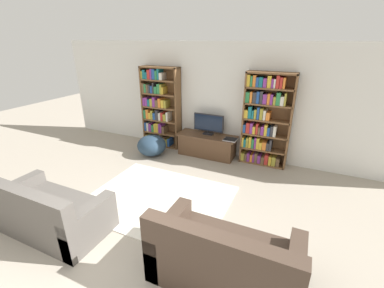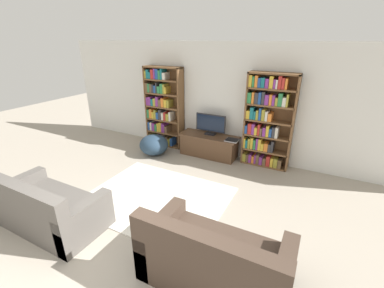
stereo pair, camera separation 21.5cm
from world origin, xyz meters
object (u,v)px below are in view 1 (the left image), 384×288
tv_stand (207,145)px  laptop (230,139)px  bookshelf_right (264,120)px  couch_left_sectional (49,213)px  beanbag_ottoman (152,145)px  couch_right_sofa (224,260)px  bookshelf_left (159,108)px  television (209,124)px

tv_stand → laptop: (0.59, -0.08, 0.27)m
laptop → bookshelf_right: bearing=17.7°
couch_left_sectional → beanbag_ottoman: bearing=92.1°
couch_left_sectional → bookshelf_right: bearing=56.2°
couch_right_sofa → bookshelf_left: bearing=130.8°
laptop → couch_left_sectional: couch_left_sectional is taller
laptop → beanbag_ottoman: size_ratio=0.42×
laptop → television: bearing=165.8°
laptop → couch_right_sofa: (0.88, -3.10, -0.23)m
couch_left_sectional → couch_right_sofa: bearing=5.2°
couch_left_sectional → beanbag_ottoman: 2.87m
couch_right_sofa → beanbag_ottoman: couch_right_sofa is taller
bookshelf_left → couch_left_sectional: size_ratio=1.20×
television → couch_left_sectional: bearing=-107.7°
tv_stand → couch_left_sectional: (-1.11, -3.41, 0.02)m
tv_stand → couch_right_sofa: size_ratio=0.85×
television → beanbag_ottoman: television is taller
tv_stand → laptop: 0.66m
bookshelf_right → tv_stand: size_ratio=1.44×
television → beanbag_ottoman: size_ratio=1.06×
television → couch_left_sectional: size_ratio=0.44×
couch_right_sofa → beanbag_ottoman: (-2.70, 2.64, -0.05)m
tv_stand → television: 0.52m
bookshelf_right → couch_right_sofa: bearing=-86.3°
television → bookshelf_left: bearing=177.4°
tv_stand → television: bearing=90.0°
television → laptop: (0.59, -0.15, -0.25)m
tv_stand → couch_left_sectional: size_ratio=0.84×
bookshelf_left → laptop: bookshelf_left is taller
bookshelf_left → bookshelf_right: bearing=-0.0°
television → beanbag_ottoman: 1.47m
couch_left_sectional → tv_stand: bearing=71.9°
bookshelf_left → tv_stand: size_ratio=1.44×
laptop → couch_left_sectional: (-1.71, -3.34, -0.25)m
tv_stand → beanbag_ottoman: (-1.22, -0.54, -0.02)m
bookshelf_left → television: 1.40m
television → laptop: bearing=-14.2°
bookshelf_left → beanbag_ottoman: 1.02m
television → beanbag_ottoman: bearing=-153.3°
bookshelf_left → couch_left_sectional: 3.63m
television → couch_left_sectional: (-1.11, -3.49, -0.50)m
television → couch_right_sofa: size_ratio=0.44×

